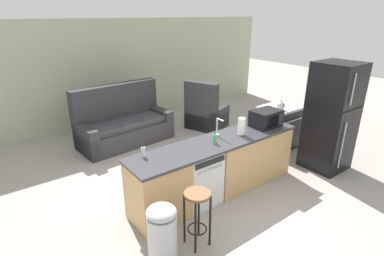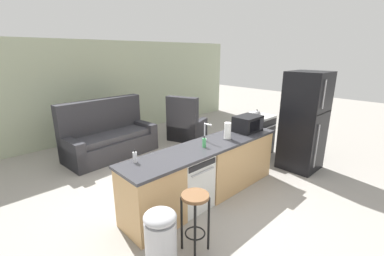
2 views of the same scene
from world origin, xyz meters
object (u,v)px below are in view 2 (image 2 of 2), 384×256
trash_bin (161,241)px  refrigerator (304,122)px  stove_range (254,134)px  dishwasher (188,181)px  armchair (186,127)px  kettle (257,114)px  dish_soap_bottle (135,157)px  couch (108,138)px  soap_bottle (204,143)px  microwave (248,124)px  bar_stool (195,210)px  paper_towel_roll (228,131)px

trash_bin → refrigerator: bearing=2.5°
stove_range → trash_bin: (-3.65, -1.25, -0.07)m
dishwasher → armchair: 3.15m
dishwasher → kettle: 2.53m
dishwasher → dish_soap_bottle: bearing=165.3°
dishwasher → couch: (0.09, 2.80, -0.03)m
soap_bottle → trash_bin: bearing=-153.5°
refrigerator → armchair: refrigerator is taller
microwave → trash_bin: 2.70m
trash_bin → couch: (1.14, 3.51, 0.02)m
microwave → kettle: (0.96, 0.42, -0.05)m
soap_bottle → bar_stool: bearing=-141.2°
dishwasher → refrigerator: size_ratio=0.43×
kettle → couch: size_ratio=0.10×
dishwasher → paper_towel_roll: (0.85, -0.04, 0.62)m
microwave → paper_towel_roll: bearing=-176.7°
armchair → refrigerator: bearing=-80.0°
dish_soap_bottle → bar_stool: bearing=-77.8°
stove_range → kettle: 0.57m
dishwasher → soap_bottle: 0.63m
stove_range → dish_soap_bottle: bearing=-174.1°
microwave → soap_bottle: 1.18m
armchair → kettle: bearing=-79.8°
stove_range → couch: size_ratio=0.44×
paper_towel_roll → armchair: size_ratio=0.24×
stove_range → dishwasher: bearing=-168.1°
stove_range → couch: 3.38m
dishwasher → dish_soap_bottle: dish_soap_bottle is taller
kettle → paper_towel_roll: bearing=-163.8°
bar_stool → microwave: bearing=19.6°
dishwasher → armchair: armchair is taller
bar_stool → couch: (0.65, 3.53, -0.14)m
microwave → soap_bottle: microwave is taller
armchair → bar_stool: bearing=-130.6°
dish_soap_bottle → stove_range: bearing=5.9°
soap_bottle → kettle: (2.14, 0.46, 0.01)m
trash_bin → microwave: bearing=15.6°
paper_towel_roll → armchair: (1.24, 2.40, -0.69)m
stove_range → couch: bearing=138.1°
stove_range → armchair: bearing=105.9°
dishwasher → soap_bottle: (0.30, -0.04, 0.55)m
bar_stool → armchair: 4.07m
stove_range → armchair: armchair is taller
soap_bottle → armchair: bearing=53.3°
soap_bottle → microwave: bearing=1.7°
dishwasher → bar_stool: size_ratio=1.14×
armchair → microwave: bearing=-104.4°
kettle → soap_bottle: bearing=-167.9°
microwave → armchair: armchair is taller
stove_range → armchair: 1.89m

